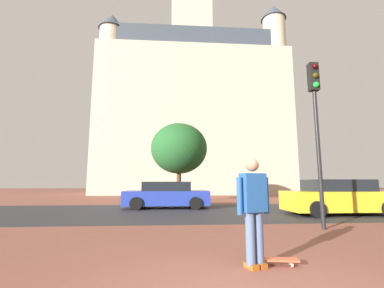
{
  "coord_description": "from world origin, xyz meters",
  "views": [
    {
      "loc": [
        -0.93,
        -3.1,
        1.32
      ],
      "look_at": [
        0.12,
        10.89,
        3.41
      ],
      "focal_mm": 24.72,
      "sensor_mm": 36.0,
      "label": 1
    }
  ],
  "objects_px": {
    "traffic_light_pole": "(316,111)",
    "car_yellow": "(338,198)",
    "person_skater": "(253,205)",
    "skateboard": "(273,260)",
    "car_blue": "(167,195)"
  },
  "relations": [
    {
      "from": "car_yellow",
      "to": "skateboard",
      "type": "bearing_deg",
      "value": -129.61
    },
    {
      "from": "car_yellow",
      "to": "car_blue",
      "type": "height_order",
      "value": "car_yellow"
    },
    {
      "from": "person_skater",
      "to": "car_yellow",
      "type": "xyz_separation_m",
      "value": [
        5.72,
        6.62,
        -0.25
      ]
    },
    {
      "from": "person_skater",
      "to": "car_blue",
      "type": "xyz_separation_m",
      "value": [
        -1.61,
        10.16,
        -0.28
      ]
    },
    {
      "from": "car_yellow",
      "to": "traffic_light_pole",
      "type": "distance_m",
      "value": 5.11
    },
    {
      "from": "car_blue",
      "to": "traffic_light_pole",
      "type": "bearing_deg",
      "value": -55.81
    },
    {
      "from": "skateboard",
      "to": "traffic_light_pole",
      "type": "relative_size",
      "value": 0.16
    },
    {
      "from": "skateboard",
      "to": "car_blue",
      "type": "relative_size",
      "value": 0.18
    },
    {
      "from": "person_skater",
      "to": "skateboard",
      "type": "xyz_separation_m",
      "value": [
        0.34,
        0.11,
        -0.88
      ]
    },
    {
      "from": "traffic_light_pole",
      "to": "car_yellow",
      "type": "bearing_deg",
      "value": 51.67
    },
    {
      "from": "person_skater",
      "to": "traffic_light_pole",
      "type": "relative_size",
      "value": 0.34
    },
    {
      "from": "skateboard",
      "to": "car_yellow",
      "type": "distance_m",
      "value": 8.47
    },
    {
      "from": "skateboard",
      "to": "traffic_light_pole",
      "type": "height_order",
      "value": "traffic_light_pole"
    },
    {
      "from": "person_skater",
      "to": "car_blue",
      "type": "bearing_deg",
      "value": 98.99
    },
    {
      "from": "person_skater",
      "to": "car_blue",
      "type": "height_order",
      "value": "person_skater"
    }
  ]
}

